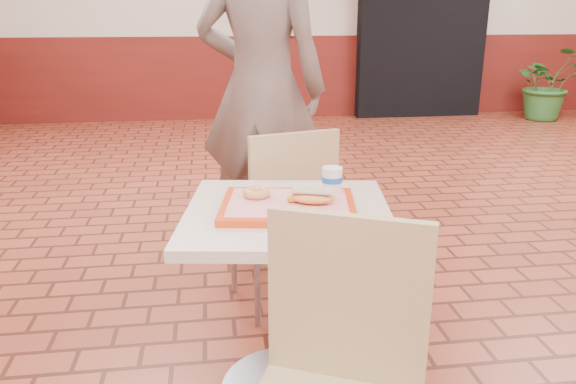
{
  "coord_description": "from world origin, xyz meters",
  "views": [
    {
      "loc": [
        -1.44,
        -2.05,
        1.3
      ],
      "look_at": [
        -1.2,
        -0.37,
        0.75
      ],
      "focal_mm": 35.0,
      "sensor_mm": 36.0,
      "label": 1
    }
  ],
  "objects": [
    {
      "name": "wainscot_band",
      "position": [
        0.0,
        0.0,
        0.5
      ],
      "size": [
        8.0,
        10.0,
        1.0
      ],
      "color": "#5B1611",
      "rests_on": "ground"
    },
    {
      "name": "corridor_doorway",
      "position": [
        1.2,
        4.88,
        1.1
      ],
      "size": [
        1.6,
        0.22,
        2.2
      ],
      "primitive_type": "cube",
      "color": "black",
      "rests_on": "ground"
    },
    {
      "name": "main_table",
      "position": [
        -1.2,
        -0.37,
        0.47
      ],
      "size": [
        0.65,
        0.65,
        0.69
      ],
      "rotation": [
        0.0,
        0.0,
        -0.15
      ],
      "color": "beige",
      "rests_on": "ground"
    },
    {
      "name": "chair_main_front",
      "position": [
        -1.17,
        -0.97,
        0.48
      ],
      "size": [
        0.52,
        0.52,
        0.85
      ],
      "rotation": [
        0.0,
        0.0,
        -0.43
      ],
      "color": "tan",
      "rests_on": "ground"
    },
    {
      "name": "chair_main_back",
      "position": [
        -1.14,
        0.21,
        0.47
      ],
      "size": [
        0.47,
        0.47,
        0.84
      ],
      "rotation": [
        0.0,
        0.0,
        3.4
      ],
      "color": "tan",
      "rests_on": "ground"
    },
    {
      "name": "customer",
      "position": [
        -1.18,
        0.83,
        0.92
      ],
      "size": [
        0.77,
        0.62,
        1.84
      ],
      "primitive_type": "imported",
      "rotation": [
        0.0,
        0.0,
        2.83
      ],
      "color": "#6A5A52",
      "rests_on": "ground"
    },
    {
      "name": "serving_tray",
      "position": [
        -1.2,
        -0.37,
        0.7
      ],
      "size": [
        0.42,
        0.33,
        0.03
      ],
      "rotation": [
        0.0,
        0.0,
        -0.16
      ],
      "color": "red",
      "rests_on": "main_table"
    },
    {
      "name": "ring_donut",
      "position": [
        -1.3,
        -0.3,
        0.73
      ],
      "size": [
        0.1,
        0.1,
        0.03
      ],
      "primitive_type": "torus",
      "rotation": [
        0.0,
        0.0,
        0.08
      ],
      "color": "#D68D4E",
      "rests_on": "serving_tray"
    },
    {
      "name": "long_john_donut",
      "position": [
        -1.13,
        -0.39,
        0.74
      ],
      "size": [
        0.16,
        0.11,
        0.05
      ],
      "rotation": [
        0.0,
        0.0,
        -0.31
      ],
      "color": "#ED8545",
      "rests_on": "serving_tray"
    },
    {
      "name": "paper_cup",
      "position": [
        -1.05,
        -0.3,
        0.76
      ],
      "size": [
        0.07,
        0.07,
        0.09
      ],
      "rotation": [
        0.0,
        0.0,
        0.08
      ],
      "color": "silver",
      "rests_on": "serving_tray"
    },
    {
      "name": "potted_plant",
      "position": [
        2.67,
        4.4,
        0.44
      ],
      "size": [
        0.83,
        0.73,
        0.88
      ],
      "primitive_type": "imported",
      "rotation": [
        0.0,
        0.0,
        0.05
      ],
      "color": "#2C692A",
      "rests_on": "ground"
    }
  ]
}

